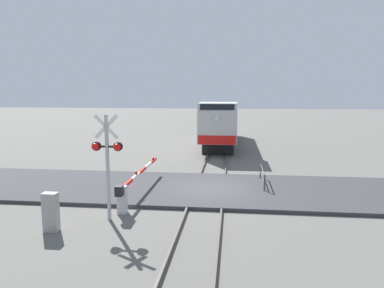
# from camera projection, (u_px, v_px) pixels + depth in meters

# --- Properties ---
(ground_plane) EXTENTS (160.00, 160.00, 0.00)m
(ground_plane) POSITION_uv_depth(u_px,v_px,m) (209.00, 191.00, 17.99)
(ground_plane) COLOR #605E59
(rail_track_left) EXTENTS (0.08, 80.00, 0.15)m
(rail_track_left) POSITION_uv_depth(u_px,v_px,m) (195.00, 189.00, 18.05)
(rail_track_left) COLOR #59544C
(rail_track_left) RESTS_ON ground_plane
(rail_track_right) EXTENTS (0.08, 80.00, 0.15)m
(rail_track_right) POSITION_uv_depth(u_px,v_px,m) (223.00, 190.00, 17.89)
(rail_track_right) COLOR #59544C
(rail_track_right) RESTS_ON ground_plane
(road_surface) EXTENTS (36.00, 6.16, 0.16)m
(road_surface) POSITION_uv_depth(u_px,v_px,m) (209.00, 189.00, 17.97)
(road_surface) COLOR #38383A
(road_surface) RESTS_ON ground_plane
(locomotive) EXTENTS (2.87, 14.66, 4.02)m
(locomotive) POSITION_uv_depth(u_px,v_px,m) (220.00, 122.00, 32.75)
(locomotive) COLOR black
(locomotive) RESTS_ON ground_plane
(crossing_signal) EXTENTS (1.18, 0.33, 4.09)m
(crossing_signal) POSITION_uv_depth(u_px,v_px,m) (107.00, 155.00, 13.62)
(crossing_signal) COLOR #ADADB2
(crossing_signal) RESTS_ON ground_plane
(crossing_gate) EXTENTS (0.36, 6.97, 1.25)m
(crossing_gate) POSITION_uv_depth(u_px,v_px,m) (130.00, 187.00, 15.65)
(crossing_gate) COLOR silver
(crossing_gate) RESTS_ON ground_plane
(utility_cabinet) EXTENTS (0.51, 0.32, 1.40)m
(utility_cabinet) POSITION_uv_depth(u_px,v_px,m) (51.00, 212.00, 12.74)
(utility_cabinet) COLOR #999993
(utility_cabinet) RESTS_ON ground_plane
(guard_railing) EXTENTS (0.08, 2.69, 0.95)m
(guard_railing) POSITION_uv_depth(u_px,v_px,m) (262.00, 175.00, 18.64)
(guard_railing) COLOR #4C4742
(guard_railing) RESTS_ON ground_plane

